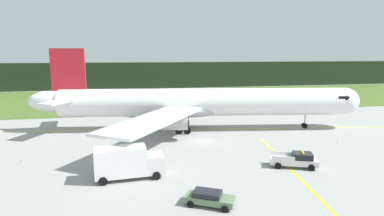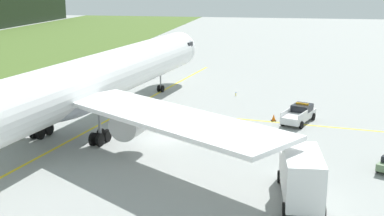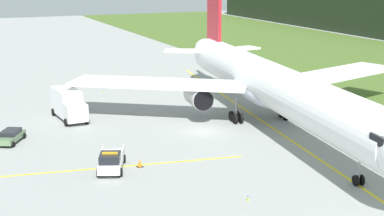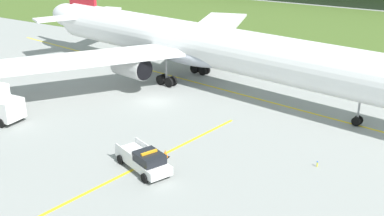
{
  "view_description": "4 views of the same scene",
  "coord_description": "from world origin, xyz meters",
  "px_view_note": "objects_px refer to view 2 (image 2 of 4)",
  "views": [
    {
      "loc": [
        -10.54,
        -45.71,
        13.45
      ],
      "look_at": [
        -0.23,
        6.9,
        4.05
      ],
      "focal_mm": 29.45,
      "sensor_mm": 36.0,
      "label": 1
    },
    {
      "loc": [
        -43.69,
        -11.26,
        14.55
      ],
      "look_at": [
        3.17,
        -2.44,
        2.39
      ],
      "focal_mm": 47.05,
      "sensor_mm": 36.0,
      "label": 2
    },
    {
      "loc": [
        57.88,
        -26.18,
        17.91
      ],
      "look_at": [
        6.12,
        -4.03,
        4.39
      ],
      "focal_mm": 55.71,
      "sensor_mm": 36.0,
      "label": 3
    },
    {
      "loc": [
        28.95,
        -38.38,
        17.93
      ],
      "look_at": [
        7.37,
        -4.23,
        2.14
      ],
      "focal_mm": 43.88,
      "sensor_mm": 36.0,
      "label": 4
    }
  ],
  "objects_px": {
    "ops_pickup_truck": "(299,114)",
    "catering_truck": "(301,174)",
    "apron_cone": "(274,118)",
    "airliner": "(83,85)"
  },
  "relations": [
    {
      "from": "airliner",
      "to": "ops_pickup_truck",
      "type": "height_order",
      "value": "airliner"
    },
    {
      "from": "ops_pickup_truck",
      "to": "catering_truck",
      "type": "xyz_separation_m",
      "value": [
        -19.66,
        0.3,
        0.97
      ]
    },
    {
      "from": "catering_truck",
      "to": "apron_cone",
      "type": "relative_size",
      "value": 10.48
    },
    {
      "from": "airliner",
      "to": "ops_pickup_truck",
      "type": "xyz_separation_m",
      "value": [
        7.53,
        -20.76,
        -3.84
      ]
    },
    {
      "from": "catering_truck",
      "to": "apron_cone",
      "type": "xyz_separation_m",
      "value": [
        19.77,
        2.35,
        -1.52
      ]
    },
    {
      "from": "ops_pickup_truck",
      "to": "apron_cone",
      "type": "distance_m",
      "value": 2.7
    },
    {
      "from": "ops_pickup_truck",
      "to": "catering_truck",
      "type": "distance_m",
      "value": 19.68
    },
    {
      "from": "ops_pickup_truck",
      "to": "apron_cone",
      "type": "relative_size",
      "value": 8.18
    },
    {
      "from": "catering_truck",
      "to": "apron_cone",
      "type": "distance_m",
      "value": 19.97
    },
    {
      "from": "apron_cone",
      "to": "ops_pickup_truck",
      "type": "bearing_deg",
      "value": -92.51
    }
  ]
}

